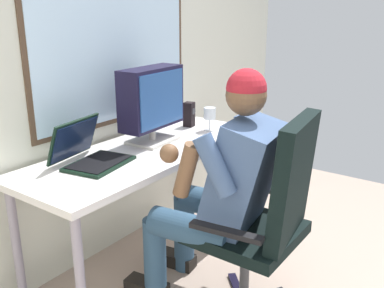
# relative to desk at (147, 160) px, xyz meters

# --- Properties ---
(wall_rear) EXTENTS (4.59, 0.08, 2.87)m
(wall_rear) POSITION_rel_desk_xyz_m (-0.13, 0.36, 0.77)
(wall_rear) COLOR beige
(wall_rear) RESTS_ON ground
(desk) EXTENTS (1.58, 0.60, 0.73)m
(desk) POSITION_rel_desk_xyz_m (0.00, 0.00, 0.00)
(desk) COLOR gray
(desk) RESTS_ON ground
(office_chair) EXTENTS (0.62, 0.55, 1.05)m
(office_chair) POSITION_rel_desk_xyz_m (-0.03, -0.80, -0.08)
(office_chair) COLOR black
(office_chair) RESTS_ON ground
(person_seated) EXTENTS (0.57, 0.81, 1.25)m
(person_seated) POSITION_rel_desk_xyz_m (-0.06, -0.54, -0.01)
(person_seated) COLOR #2D4B68
(person_seated) RESTS_ON ground
(crt_monitor) EXTENTS (0.44, 0.23, 0.45)m
(crt_monitor) POSITION_rel_desk_xyz_m (0.12, 0.06, 0.33)
(crt_monitor) COLOR beige
(crt_monitor) RESTS_ON desk
(laptop) EXTENTS (0.39, 0.37, 0.23)m
(laptop) POSITION_rel_desk_xyz_m (-0.36, 0.09, 0.13)
(laptop) COLOR black
(laptop) RESTS_ON desk
(wine_glass) EXTENTS (0.08, 0.08, 0.15)m
(wine_glass) POSITION_rel_desk_xyz_m (0.54, -0.08, 0.18)
(wine_glass) COLOR silver
(wine_glass) RESTS_ON desk
(desk_speaker) EXTENTS (0.07, 0.08, 0.17)m
(desk_speaker) POSITION_rel_desk_xyz_m (0.54, 0.09, 0.15)
(desk_speaker) COLOR black
(desk_speaker) RESTS_ON desk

